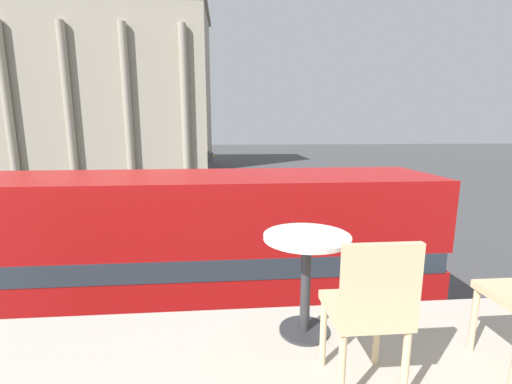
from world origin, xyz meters
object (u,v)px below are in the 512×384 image
object	(u,v)px
pedestrian_grey	(305,184)
pedestrian_red	(229,188)
plaza_building_left	(114,90)
traffic_light_near	(274,203)
pedestrian_yellow	(358,193)
double_decker_bus	(187,253)
cafe_chair_0	(369,307)
traffic_light_mid	(210,173)
car_navy	(186,181)
cafe_dining_table	(306,262)

from	to	relation	value
pedestrian_grey	pedestrian_red	bearing A→B (deg)	-19.94
plaza_building_left	traffic_light_near	size ratio (longest dim) A/B	6.87
pedestrian_yellow	double_decker_bus	bearing A→B (deg)	-77.45
cafe_chair_0	pedestrian_grey	world-z (taller)	cafe_chair_0
traffic_light_mid	car_navy	world-z (taller)	traffic_light_mid
plaza_building_left	car_navy	size ratio (longest dim) A/B	5.81
cafe_chair_0	traffic_light_near	world-z (taller)	cafe_chair_0
pedestrian_grey	pedestrian_yellow	bearing A→B (deg)	105.57
car_navy	pedestrian_yellow	distance (m)	14.28
plaza_building_left	car_navy	xyz separation A→B (m)	(10.66, -17.11, -9.12)
double_decker_bus	cafe_dining_table	world-z (taller)	cafe_dining_table
traffic_light_mid	pedestrian_grey	world-z (taller)	traffic_light_mid
traffic_light_mid	pedestrian_yellow	size ratio (longest dim) A/B	2.41
plaza_building_left	pedestrian_red	size ratio (longest dim) A/B	14.57
cafe_chair_0	traffic_light_mid	size ratio (longest dim) A/B	0.24
cafe_dining_table	traffic_light_mid	bearing A→B (deg)	94.98
car_navy	traffic_light_mid	bearing A→B (deg)	-164.52
double_decker_bus	pedestrian_red	size ratio (longest dim) A/B	6.82
pedestrian_yellow	pedestrian_grey	distance (m)	4.16
traffic_light_near	traffic_light_mid	world-z (taller)	traffic_light_mid
pedestrian_red	plaza_building_left	bearing A→B (deg)	70.89
cafe_chair_0	car_navy	distance (m)	28.14
cafe_dining_table	pedestrian_grey	xyz separation A→B (m)	(5.16, 22.49, -3.27)
plaza_building_left	traffic_light_near	world-z (taller)	plaza_building_left
traffic_light_near	pedestrian_grey	world-z (taller)	traffic_light_near
double_decker_bus	pedestrian_yellow	xyz separation A→B (m)	(9.61, 13.99, -1.39)
double_decker_bus	pedestrian_red	world-z (taller)	double_decker_bus
traffic_light_near	car_navy	distance (m)	17.37
plaza_building_left	pedestrian_grey	size ratio (longest dim) A/B	13.75
double_decker_bus	car_navy	world-z (taller)	double_decker_bus
cafe_dining_table	pedestrian_yellow	xyz separation A→B (m)	(8.09, 19.53, -3.39)
plaza_building_left	double_decker_bus	bearing A→B (deg)	-71.06
pedestrian_yellow	pedestrian_red	xyz separation A→B (m)	(-8.52, 2.05, 0.05)
traffic_light_mid	pedestrian_yellow	xyz separation A→B (m)	(9.67, 1.46, -1.60)
pedestrian_grey	pedestrian_red	size ratio (longest dim) A/B	1.06
traffic_light_mid	car_navy	bearing A→B (deg)	105.76
cafe_dining_table	car_navy	distance (m)	27.52
cafe_chair_0	traffic_light_near	size ratio (longest dim) A/B	0.26
traffic_light_near	pedestrian_yellow	world-z (taller)	traffic_light_near
cafe_chair_0	traffic_light_near	distance (m)	11.34
plaza_building_left	traffic_light_mid	world-z (taller)	plaza_building_left
double_decker_bus	traffic_light_near	size ratio (longest dim) A/B	3.22
traffic_light_mid	pedestrian_red	world-z (taller)	traffic_light_mid
double_decker_bus	plaza_building_left	xyz separation A→B (m)	(-13.23, 38.54, 7.53)
plaza_building_left	pedestrian_grey	bearing A→B (deg)	-47.33
car_navy	double_decker_bus	bearing A→B (deg)	-173.45
plaza_building_left	car_navy	distance (m)	22.12
double_decker_bus	cafe_chair_0	world-z (taller)	cafe_chair_0
traffic_light_mid	pedestrian_red	bearing A→B (deg)	71.97
plaza_building_left	traffic_light_mid	size ratio (longest dim) A/B	6.36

